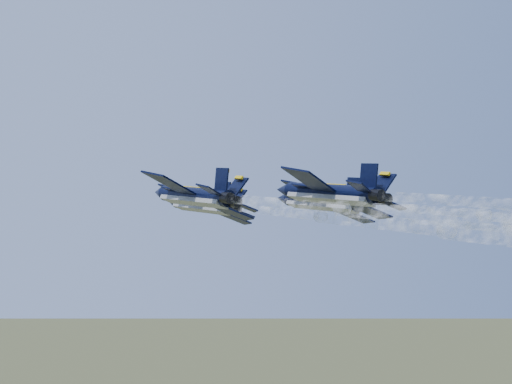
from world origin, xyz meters
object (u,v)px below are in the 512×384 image
object	(u,v)px
jet_lead	(201,205)
jet_right	(321,202)
jet_left	(193,196)
jet_slot	(329,193)

from	to	relation	value
jet_lead	jet_right	distance (m)	17.09
jet_left	jet_right	world-z (taller)	same
jet_left	jet_slot	size ratio (longest dim) A/B	1.00
jet_right	jet_lead	bearing A→B (deg)	124.33
jet_lead	jet_right	world-z (taller)	same
jet_lead	jet_left	world-z (taller)	same
jet_right	jet_slot	distance (m)	16.17
jet_lead	jet_slot	size ratio (longest dim) A/B	1.00
jet_left	jet_lead	bearing A→B (deg)	56.50
jet_lead	jet_left	distance (m)	17.81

